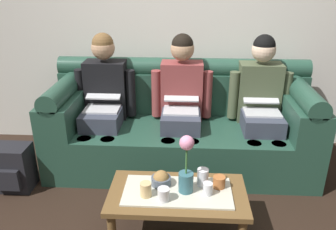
{
  "coord_description": "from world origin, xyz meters",
  "views": [
    {
      "loc": [
        0.05,
        -1.75,
        1.73
      ],
      "look_at": [
        -0.1,
        0.82,
        0.64
      ],
      "focal_mm": 36.61,
      "sensor_mm": 36.0,
      "label": 1
    }
  ],
  "objects_px": {
    "couch": "(181,127)",
    "cup_far_center": "(164,194)",
    "backpack_left": "(13,168)",
    "coffee_table": "(177,198)",
    "cup_near_right": "(203,177)",
    "person_right": "(261,100)",
    "person_left": "(104,96)",
    "person_middle": "(181,98)",
    "cup_far_left": "(208,189)",
    "snack_bowl": "(161,179)",
    "cup_far_right": "(219,182)",
    "cup_near_left": "(146,189)",
    "flower_vase": "(186,167)"
  },
  "relations": [
    {
      "from": "couch",
      "to": "person_right",
      "type": "relative_size",
      "value": 1.95
    },
    {
      "from": "snack_bowl",
      "to": "person_left",
      "type": "bearing_deg",
      "value": 122.34
    },
    {
      "from": "cup_near_right",
      "to": "cup_far_center",
      "type": "xyz_separation_m",
      "value": [
        -0.25,
        -0.18,
        -0.02
      ]
    },
    {
      "from": "couch",
      "to": "person_middle",
      "type": "xyz_separation_m",
      "value": [
        0.0,
        -0.0,
        0.29
      ]
    },
    {
      "from": "person_left",
      "to": "cup_far_center",
      "type": "bearing_deg",
      "value": -60.68
    },
    {
      "from": "couch",
      "to": "cup_near_right",
      "type": "bearing_deg",
      "value": -79.74
    },
    {
      "from": "couch",
      "to": "flower_vase",
      "type": "height_order",
      "value": "couch"
    },
    {
      "from": "person_middle",
      "to": "flower_vase",
      "type": "height_order",
      "value": "person_middle"
    },
    {
      "from": "couch",
      "to": "cup_near_left",
      "type": "relative_size",
      "value": 24.49
    },
    {
      "from": "coffee_table",
      "to": "snack_bowl",
      "type": "distance_m",
      "value": 0.17
    },
    {
      "from": "flower_vase",
      "to": "cup_near_left",
      "type": "xyz_separation_m",
      "value": [
        -0.26,
        -0.07,
        -0.14
      ]
    },
    {
      "from": "couch",
      "to": "cup_far_center",
      "type": "distance_m",
      "value": 1.12
    },
    {
      "from": "flower_vase",
      "to": "backpack_left",
      "type": "bearing_deg",
      "value": 161.86
    },
    {
      "from": "person_middle",
      "to": "person_right",
      "type": "relative_size",
      "value": 1.0
    },
    {
      "from": "cup_near_right",
      "to": "cup_far_left",
      "type": "height_order",
      "value": "cup_near_right"
    },
    {
      "from": "person_middle",
      "to": "snack_bowl",
      "type": "xyz_separation_m",
      "value": [
        -0.11,
        -0.94,
        -0.25
      ]
    },
    {
      "from": "coffee_table",
      "to": "backpack_left",
      "type": "height_order",
      "value": "backpack_left"
    },
    {
      "from": "snack_bowl",
      "to": "cup_near_right",
      "type": "bearing_deg",
      "value": 2.44
    },
    {
      "from": "cup_far_left",
      "to": "cup_near_left",
      "type": "bearing_deg",
      "value": -173.95
    },
    {
      "from": "person_left",
      "to": "backpack_left",
      "type": "xyz_separation_m",
      "value": [
        -0.69,
        -0.53,
        -0.46
      ]
    },
    {
      "from": "couch",
      "to": "snack_bowl",
      "type": "height_order",
      "value": "couch"
    },
    {
      "from": "coffee_table",
      "to": "cup_near_right",
      "type": "bearing_deg",
      "value": 25.09
    },
    {
      "from": "cup_far_left",
      "to": "backpack_left",
      "type": "bearing_deg",
      "value": 162.52
    },
    {
      "from": "cup_near_right",
      "to": "backpack_left",
      "type": "xyz_separation_m",
      "value": [
        -1.57,
        0.4,
        -0.23
      ]
    },
    {
      "from": "couch",
      "to": "cup_far_center",
      "type": "relative_size",
      "value": 27.52
    },
    {
      "from": "person_right",
      "to": "cup_near_right",
      "type": "distance_m",
      "value": 1.1
    },
    {
      "from": "person_left",
      "to": "person_middle",
      "type": "relative_size",
      "value": 1.0
    },
    {
      "from": "person_left",
      "to": "snack_bowl",
      "type": "relative_size",
      "value": 9.07
    },
    {
      "from": "snack_bowl",
      "to": "flower_vase",
      "type": "bearing_deg",
      "value": -20.74
    },
    {
      "from": "cup_far_center",
      "to": "cup_far_left",
      "type": "relative_size",
      "value": 1.04
    },
    {
      "from": "cup_near_left",
      "to": "cup_far_right",
      "type": "relative_size",
      "value": 1.16
    },
    {
      "from": "couch",
      "to": "person_right",
      "type": "xyz_separation_m",
      "value": [
        0.71,
        -0.0,
        0.29
      ]
    },
    {
      "from": "person_left",
      "to": "coffee_table",
      "type": "distance_m",
      "value": 1.28
    },
    {
      "from": "backpack_left",
      "to": "cup_far_right",
      "type": "bearing_deg",
      "value": -14.0
    },
    {
      "from": "person_middle",
      "to": "coffee_table",
      "type": "bearing_deg",
      "value": -90.0
    },
    {
      "from": "person_middle",
      "to": "snack_bowl",
      "type": "relative_size",
      "value": 9.07
    },
    {
      "from": "person_right",
      "to": "cup_far_right",
      "type": "height_order",
      "value": "person_right"
    },
    {
      "from": "couch",
      "to": "flower_vase",
      "type": "relative_size",
      "value": 5.81
    },
    {
      "from": "person_left",
      "to": "coffee_table",
      "type": "height_order",
      "value": "person_left"
    },
    {
      "from": "couch",
      "to": "backpack_left",
      "type": "relative_size",
      "value": 6.01
    },
    {
      "from": "cup_near_right",
      "to": "coffee_table",
      "type": "bearing_deg",
      "value": -154.91
    },
    {
      "from": "couch",
      "to": "coffee_table",
      "type": "relative_size",
      "value": 2.56
    },
    {
      "from": "coffee_table",
      "to": "flower_vase",
      "type": "distance_m",
      "value": 0.25
    },
    {
      "from": "couch",
      "to": "cup_near_left",
      "type": "xyz_separation_m",
      "value": [
        -0.2,
        -1.08,
        0.05
      ]
    },
    {
      "from": "snack_bowl",
      "to": "cup_far_right",
      "type": "bearing_deg",
      "value": -0.94
    },
    {
      "from": "person_right",
      "to": "cup_far_center",
      "type": "height_order",
      "value": "person_right"
    },
    {
      "from": "cup_far_center",
      "to": "backpack_left",
      "type": "distance_m",
      "value": 1.45
    },
    {
      "from": "cup_near_left",
      "to": "cup_far_left",
      "type": "relative_size",
      "value": 1.17
    },
    {
      "from": "person_left",
      "to": "person_right",
      "type": "xyz_separation_m",
      "value": [
        1.42,
        0.0,
        -0.0
      ]
    },
    {
      "from": "snack_bowl",
      "to": "cup_far_left",
      "type": "xyz_separation_m",
      "value": [
        0.31,
        -0.09,
        0.0
      ]
    }
  ]
}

